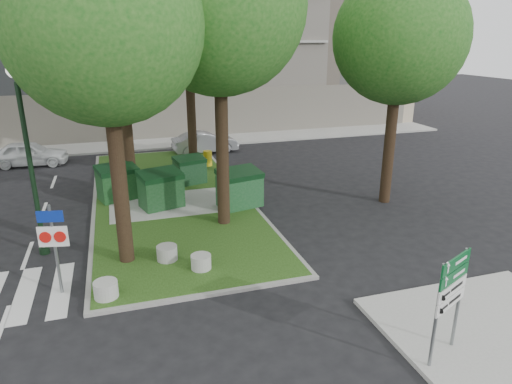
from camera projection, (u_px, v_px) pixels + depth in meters
name	position (u px, v px, depth m)	size (l,w,h in m)	color
ground	(190.00, 298.00, 12.04)	(120.00, 120.00, 0.00)	black
median_island	(171.00, 197.00, 19.39)	(6.00, 16.00, 0.12)	#204112
median_kerb	(171.00, 197.00, 19.39)	(6.30, 16.30, 0.10)	gray
sidewalk_corner	(491.00, 328.00, 10.69)	(5.00, 4.00, 0.12)	#999993
building_sidewalk	(141.00, 145.00, 28.73)	(42.00, 3.00, 0.12)	#999993
zebra_crossing	(43.00, 291.00, 12.34)	(5.00, 3.00, 0.01)	silver
apartment_building	(125.00, 15.00, 32.93)	(41.00, 12.00, 16.00)	tan
tree_median_near_left	(105.00, 4.00, 11.58)	(5.20, 5.20, 10.53)	black
tree_median_mid	(120.00, 24.00, 17.70)	(4.80, 4.80, 9.99)	black
tree_street_right	(402.00, 24.00, 16.91)	(5.00, 5.00, 10.06)	black
dumpster_a	(118.00, 183.00, 18.80)	(1.84, 1.53, 1.47)	#113E15
dumpster_b	(161.00, 189.00, 17.91)	(1.86, 1.53, 1.50)	#103715
dumpster_c	(190.00, 170.00, 20.90)	(1.56, 1.27, 1.26)	#0F3518
dumpster_d	(240.00, 188.00, 17.99)	(1.87, 1.49, 1.53)	#154720
bollard_left	(106.00, 289.00, 11.79)	(0.62, 0.62, 0.44)	#A9AAA5
bollard_right	(201.00, 262.00, 13.25)	(0.59, 0.59, 0.42)	#A2A29D
bollard_mid	(167.00, 253.00, 13.77)	(0.62, 0.62, 0.44)	gray
litter_bin	(208.00, 158.00, 23.76)	(0.45, 0.45, 0.78)	gold
street_lamp	(26.00, 139.00, 13.31)	(0.47, 0.47, 5.89)	black
traffic_sign_pole	(54.00, 238.00, 11.75)	(0.75, 0.20, 2.53)	slate
directional_sign	(451.00, 291.00, 9.21)	(1.07, 0.52, 2.33)	slate
car_white	(29.00, 154.00, 24.15)	(1.55, 3.85, 1.31)	white
car_silver	(205.00, 142.00, 26.82)	(1.33, 3.81, 1.25)	gray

